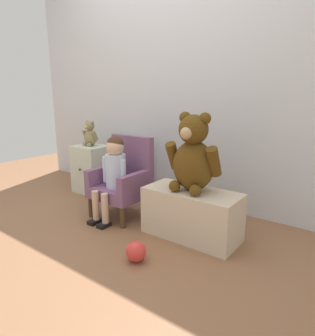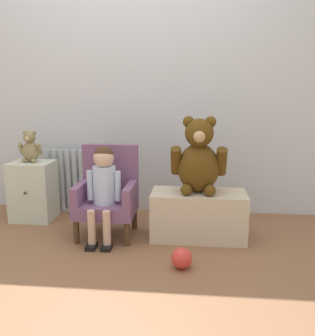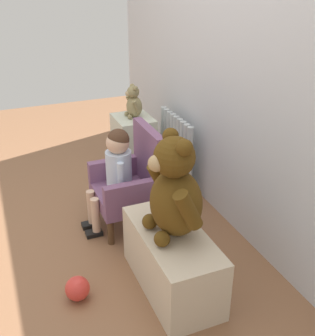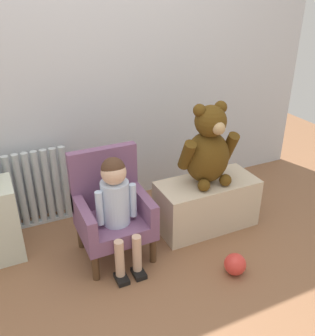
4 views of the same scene
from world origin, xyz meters
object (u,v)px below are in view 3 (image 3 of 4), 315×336
at_px(child_figure, 115,166).
at_px(large_teddy_bear, 175,192).
at_px(small_dresser, 134,146).
at_px(low_bench, 172,260).
at_px(child_armchair, 132,182).
at_px(small_teddy_bear, 134,103).
at_px(toy_ball, 77,288).
at_px(radiator, 176,151).

relative_size(child_figure, large_teddy_bear, 1.26).
relative_size(small_dresser, large_teddy_bear, 0.90).
height_order(low_bench, large_teddy_bear, large_teddy_bear).
xyz_separation_m(small_dresser, child_armchair, (0.72, -0.26, 0.07)).
bearing_deg(low_bench, large_teddy_bear, 122.68).
distance_m(child_figure, small_teddy_bear, 0.84).
relative_size(child_armchair, toy_ball, 5.10).
relative_size(small_dresser, child_figure, 0.71).
height_order(small_dresser, toy_ball, small_dresser).
height_order(small_dresser, large_teddy_bear, large_teddy_bear).
bearing_deg(child_armchair, large_teddy_bear, -0.64).
bearing_deg(toy_ball, radiator, 134.26).
bearing_deg(small_dresser, large_teddy_bear, -10.82).
distance_m(child_figure, large_teddy_bear, 0.72).
height_order(radiator, small_teddy_bear, small_teddy_bear).
distance_m(small_dresser, small_teddy_bear, 0.37).
distance_m(small_teddy_bear, toy_ball, 1.64).
distance_m(child_armchair, toy_ball, 0.84).
height_order(child_armchair, small_teddy_bear, small_teddy_bear).
height_order(child_armchair, toy_ball, child_armchair).
relative_size(radiator, low_bench, 0.81).
bearing_deg(child_armchair, toy_ball, -41.75).
height_order(child_armchair, large_teddy_bear, large_teddy_bear).
distance_m(child_armchair, low_bench, 0.71).
relative_size(child_armchair, child_figure, 0.97).
height_order(small_teddy_bear, toy_ball, small_teddy_bear).
bearing_deg(child_figure, toy_ball, -35.06).
distance_m(radiator, toy_ball, 1.48).
relative_size(small_dresser, toy_ball, 3.76).
bearing_deg(small_dresser, radiator, 41.46).
xyz_separation_m(child_armchair, toy_ball, (0.59, -0.53, -0.25)).
xyz_separation_m(child_figure, large_teddy_bear, (0.69, 0.11, 0.15)).
relative_size(large_teddy_bear, toy_ball, 4.17).
xyz_separation_m(low_bench, toy_ball, (-0.10, -0.51, -0.11)).
relative_size(radiator, child_figure, 0.81).
relative_size(child_armchair, large_teddy_bear, 1.22).
bearing_deg(large_teddy_bear, radiator, 154.87).
bearing_deg(child_armchair, small_teddy_bear, 159.26).
bearing_deg(low_bench, radiator, 154.53).
xyz_separation_m(radiator, toy_ball, (1.02, -1.05, -0.22)).
bearing_deg(small_teddy_bear, low_bench, -11.64).
relative_size(radiator, child_armchair, 0.83).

